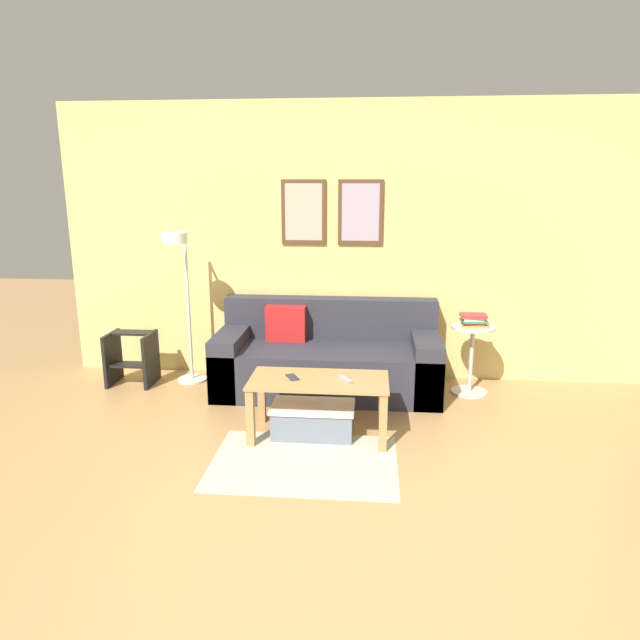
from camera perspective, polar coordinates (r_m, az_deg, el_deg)
ground_plane at (r=2.98m, az=2.16°, el=-24.57°), size 16.00×16.00×0.00m
wall_back at (r=5.35m, az=3.99°, el=7.66°), size 5.60×0.09×2.55m
area_rug at (r=3.95m, az=-1.59°, el=-14.01°), size 1.25×0.89×0.01m
couch at (r=5.13m, az=0.73°, el=-3.98°), size 1.96×0.84×0.79m
coffee_table at (r=4.19m, az=-0.12°, el=-7.04°), size 1.01×0.50×0.44m
storage_bin at (r=4.30m, az=-0.71°, el=-9.93°), size 0.61×0.36×0.23m
floor_lamp at (r=5.18m, az=-13.75°, el=3.81°), size 0.27×0.51×1.42m
side_table at (r=5.20m, az=14.91°, el=-3.22°), size 0.38×0.38×0.61m
book_stack at (r=5.11m, az=15.09°, el=-0.01°), size 0.23×0.19×0.11m
remote_control at (r=4.13m, az=2.56°, el=-5.97°), size 0.11×0.15×0.02m
cell_phone at (r=4.19m, az=-2.77°, el=-5.74°), size 0.12×0.15×0.01m
step_stool at (r=5.56m, az=-18.32°, el=-3.52°), size 0.40×0.35×0.48m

